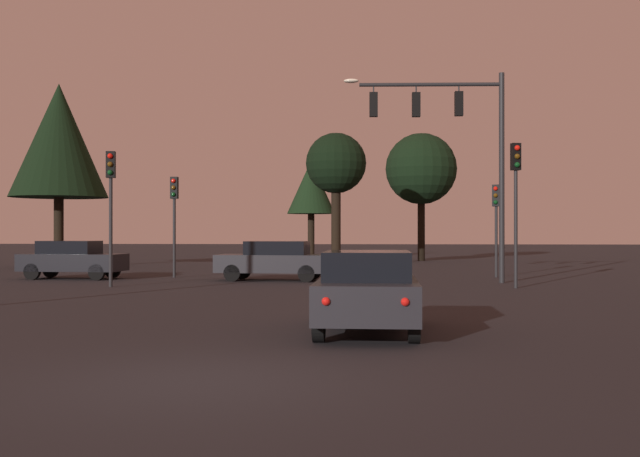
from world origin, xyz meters
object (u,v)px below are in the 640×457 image
(car_crossing_left, at_px, (72,259))
(car_crossing_right, at_px, (274,260))
(traffic_signal_mast_arm, at_px, (454,134))
(tree_left_far, at_px, (421,169))
(tree_center_horizon, at_px, (311,188))
(car_nearside_lane, at_px, (367,290))
(tree_behind_sign, at_px, (59,141))
(tree_right_cluster, at_px, (336,165))
(traffic_light_far_side, at_px, (111,191))
(traffic_light_corner_left, at_px, (174,206))
(traffic_light_corner_right, at_px, (516,186))
(traffic_light_median, at_px, (496,211))

(car_crossing_left, bearing_deg, car_crossing_right, -3.07)
(traffic_signal_mast_arm, bearing_deg, tree_left_far, 90.11)
(car_crossing_right, height_order, tree_center_horizon, tree_center_horizon)
(car_nearside_lane, distance_m, tree_behind_sign, 30.76)
(car_crossing_left, bearing_deg, tree_center_horizon, 70.86)
(tree_left_far, relative_size, tree_right_cluster, 1.15)
(traffic_light_far_side, distance_m, car_nearside_lane, 14.59)
(traffic_light_corner_left, distance_m, tree_right_cluster, 11.95)
(traffic_light_corner_right, relative_size, car_nearside_lane, 1.15)
(car_nearside_lane, height_order, tree_center_horizon, tree_center_horizon)
(car_nearside_lane, xyz_separation_m, tree_left_far, (2.95, 36.01, 5.13))
(car_crossing_right, bearing_deg, traffic_signal_mast_arm, -6.92)
(car_crossing_left, bearing_deg, traffic_light_median, 7.75)
(car_crossing_right, relative_size, tree_center_horizon, 0.67)
(traffic_light_corner_left, bearing_deg, car_crossing_left, -162.38)
(tree_behind_sign, relative_size, tree_center_horizon, 1.45)
(traffic_light_far_side, bearing_deg, traffic_light_median, 25.52)
(traffic_light_corner_left, distance_m, tree_left_far, 22.36)
(car_crossing_right, relative_size, tree_right_cluster, 0.63)
(traffic_light_corner_left, height_order, traffic_light_corner_right, traffic_light_corner_right)
(car_nearside_lane, bearing_deg, tree_behind_sign, 123.39)
(car_crossing_right, bearing_deg, traffic_light_corner_right, -21.89)
(car_crossing_left, xyz_separation_m, tree_right_cluster, (9.93, 11.18, 4.65))
(traffic_light_corner_left, relative_size, traffic_light_far_side, 0.90)
(traffic_signal_mast_arm, height_order, car_crossing_left, traffic_signal_mast_arm)
(car_crossing_left, bearing_deg, tree_left_far, 53.73)
(tree_behind_sign, bearing_deg, traffic_light_corner_right, -32.19)
(tree_right_cluster, bearing_deg, tree_center_horizon, 101.86)
(traffic_signal_mast_arm, height_order, traffic_light_corner_left, traffic_signal_mast_arm)
(traffic_light_corner_left, relative_size, tree_center_horizon, 0.62)
(traffic_light_corner_left, relative_size, car_nearside_lane, 0.99)
(car_crossing_right, xyz_separation_m, tree_center_horizon, (-0.55, 22.48, 4.06))
(car_nearside_lane, xyz_separation_m, tree_right_cluster, (-2.07, 26.81, 4.65))
(traffic_light_far_side, height_order, tree_right_cluster, tree_right_cluster)
(traffic_light_median, height_order, tree_center_horizon, tree_center_horizon)
(traffic_light_median, relative_size, tree_center_horizon, 0.57)
(traffic_light_far_side, distance_m, car_crossing_left, 5.88)
(traffic_light_corner_left, relative_size, tree_behind_sign, 0.43)
(traffic_light_corner_right, bearing_deg, car_crossing_right, 158.11)
(traffic_light_corner_left, height_order, car_crossing_left, traffic_light_corner_left)
(tree_left_far, bearing_deg, car_crossing_left, -126.27)
(tree_left_far, bearing_deg, tree_behind_sign, -151.10)
(tree_behind_sign, distance_m, tree_center_horizon, 17.59)
(tree_center_horizon, height_order, tree_right_cluster, tree_right_cluster)
(traffic_light_far_side, bearing_deg, traffic_signal_mast_arm, 14.49)
(tree_center_horizon, bearing_deg, car_nearside_lane, -83.41)
(traffic_light_corner_left, bearing_deg, traffic_light_corner_right, -21.49)
(traffic_light_corner_right, height_order, car_crossing_right, traffic_light_corner_right)
(traffic_signal_mast_arm, bearing_deg, tree_behind_sign, 151.07)
(traffic_light_median, bearing_deg, tree_behind_sign, 161.47)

